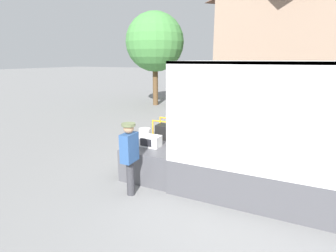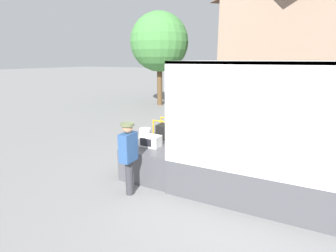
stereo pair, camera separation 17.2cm
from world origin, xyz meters
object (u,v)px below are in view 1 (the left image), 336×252
object	(u,v)px
worker_person	(129,152)
street_tree	(155,42)
microwave	(151,141)
orange_bucket	(145,135)
portable_generator	(166,132)

from	to	relation	value
worker_person	street_tree	bearing A→B (deg)	115.38
worker_person	microwave	bearing A→B (deg)	93.74
orange_bucket	worker_person	bearing A→B (deg)	-72.31
portable_generator	worker_person	xyz separation A→B (m)	(-0.01, -1.89, -0.00)
worker_person	street_tree	world-z (taller)	street_tree
orange_bucket	worker_person	size ratio (longest dim) A/B	0.20
orange_bucket	street_tree	xyz separation A→B (m)	(-4.88, 9.79, 3.15)
portable_generator	orange_bucket	bearing A→B (deg)	-140.42
orange_bucket	street_tree	bearing A→B (deg)	116.48
portable_generator	orange_bucket	distance (m)	0.63
worker_person	portable_generator	bearing A→B (deg)	89.82
microwave	portable_generator	world-z (taller)	portable_generator
microwave	worker_person	world-z (taller)	worker_person
microwave	worker_person	distance (m)	1.12
worker_person	street_tree	distance (m)	12.87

